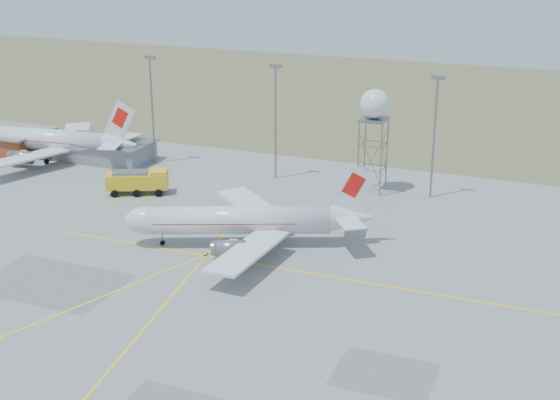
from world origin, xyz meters
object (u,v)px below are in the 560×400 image
at_px(airliner_main, 243,221).
at_px(radar_tower, 374,135).
at_px(airliner_far, 46,140).
at_px(fire_truck, 139,182).
at_px(baggage_tug, 27,156).

relative_size(airliner_main, radar_tower, 1.91).
relative_size(airliner_main, airliner_far, 0.92).
relative_size(radar_tower, fire_truck, 1.65).
bearing_deg(radar_tower, baggage_tug, -174.45).
bearing_deg(airliner_main, baggage_tug, -44.70).
relative_size(airliner_main, baggage_tug, 14.63).
xyz_separation_m(airliner_main, radar_tower, (10.51, 29.66, 6.26)).
distance_m(radar_tower, fire_truck, 40.30).
bearing_deg(airliner_far, fire_truck, 152.14).
relative_size(airliner_far, baggage_tug, 15.93).
distance_m(airliner_far, fire_truck, 29.68).
xyz_separation_m(fire_truck, baggage_tug, (-31.27, 9.34, -1.31)).
xyz_separation_m(airliner_main, fire_truck, (-25.65, 13.76, -1.70)).
bearing_deg(fire_truck, airliner_far, 132.95).
height_order(airliner_main, baggage_tug, airliner_main).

